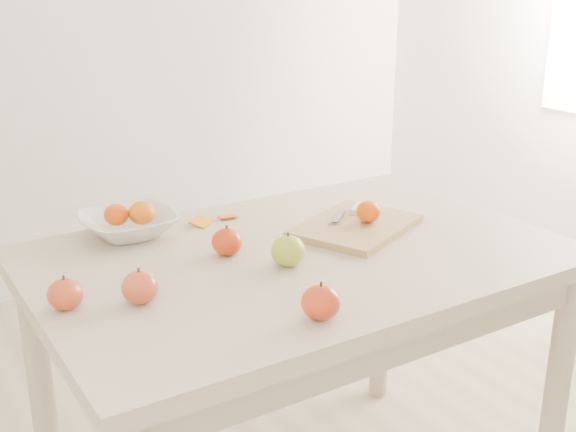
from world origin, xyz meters
TOP-DOWN VIEW (x-y plane):
  - table at (0.00, 0.00)m, footprint 1.20×0.80m
  - cutting_board at (0.20, 0.04)m, footprint 0.37×0.33m
  - board_tangerine at (0.23, 0.03)m, footprint 0.06×0.06m
  - fruit_bowl at (-0.30, 0.31)m, footprint 0.23×0.23m
  - bowl_tangerine_near at (-0.32, 0.32)m, footprint 0.06×0.06m
  - bowl_tangerine_far at (-0.27, 0.29)m, footprint 0.06×0.06m
  - orange_peel_a at (-0.11, 0.29)m, footprint 0.07×0.07m
  - orange_peel_b at (-0.03, 0.29)m, footprint 0.05×0.04m
  - paring_knife at (0.24, 0.11)m, footprint 0.15×0.10m
  - apple_green at (-0.07, -0.06)m, footprint 0.08×0.08m
  - apple_red_c at (-0.15, -0.31)m, footprint 0.07×0.07m
  - apple_red_b at (-0.41, -0.06)m, footprint 0.07×0.07m
  - apple_red_a at (-0.15, 0.07)m, footprint 0.07×0.07m
  - apple_red_d at (-0.54, -0.02)m, footprint 0.07×0.07m

SIDE VIEW (x-z plane):
  - table at x=0.00m, z-range 0.28..1.03m
  - orange_peel_a at x=-0.11m, z-range 0.75..0.76m
  - orange_peel_b at x=-0.03m, z-range 0.75..0.76m
  - cutting_board at x=0.20m, z-range 0.75..0.77m
  - paring_knife at x=0.24m, z-range 0.77..0.78m
  - fruit_bowl at x=-0.30m, z-range 0.75..0.81m
  - apple_red_d at x=-0.54m, z-range 0.75..0.81m
  - apple_red_a at x=-0.15m, z-range 0.75..0.81m
  - apple_red_b at x=-0.41m, z-range 0.75..0.81m
  - apple_red_c at x=-0.15m, z-range 0.75..0.82m
  - apple_green at x=-0.07m, z-range 0.75..0.82m
  - board_tangerine at x=0.23m, z-range 0.77..0.82m
  - bowl_tangerine_near at x=-0.32m, z-range 0.78..0.83m
  - bowl_tangerine_far at x=-0.27m, z-range 0.78..0.83m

